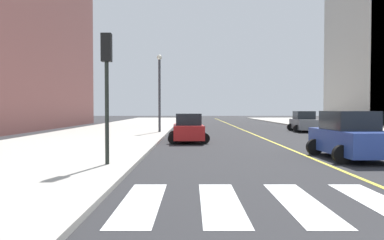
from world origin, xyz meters
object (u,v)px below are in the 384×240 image
car_gray_third (305,122)px  traffic_light_far_corner (108,72)px  car_red_nearest (189,129)px  street_lamp (160,86)px  car_blue_second (352,137)px  fire_hydrant (347,127)px

car_gray_third → traffic_light_far_corner: traffic_light_far_corner is taller
car_red_nearest → street_lamp: bearing=104.4°
car_blue_second → fire_hydrant: bearing=-114.3°
car_red_nearest → traffic_light_far_corner: traffic_light_far_corner is taller
street_lamp → car_gray_third: bearing=12.1°
fire_hydrant → traffic_light_far_corner: bearing=-130.3°
traffic_light_far_corner → street_lamp: 18.90m
car_red_nearest → car_blue_second: (6.99, -7.99, 0.09)m
car_blue_second → street_lamp: 19.17m
car_gray_third → traffic_light_far_corner: (-13.52, -21.73, 2.53)m
car_red_nearest → traffic_light_far_corner: bearing=-107.3°
car_blue_second → traffic_light_far_corner: bearing=11.9°
car_blue_second → fire_hydrant: car_blue_second is taller
traffic_light_far_corner → fire_hydrant: size_ratio=5.22×
car_red_nearest → car_blue_second: 10.62m
car_gray_third → fire_hydrant: (2.93, -2.32, -0.31)m
car_gray_third → street_lamp: bearing=14.7°
car_gray_third → street_lamp: 13.96m
car_gray_third → fire_hydrant: 3.75m
car_gray_third → street_lamp: (-13.28, -2.85, 3.20)m
car_gray_third → traffic_light_far_corner: 25.72m
traffic_light_far_corner → fire_hydrant: 25.61m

